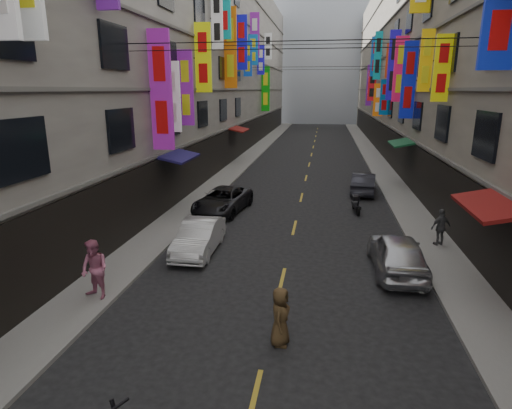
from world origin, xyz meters
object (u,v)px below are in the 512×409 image
(car_right_far, at_px, (364,183))
(pedestrian_crossing, at_px, (280,317))
(car_right_mid, at_px, (397,253))
(pedestrian_rfar, at_px, (441,227))
(pedestrian_lfar, at_px, (95,270))
(scooter_far_right, at_px, (356,204))
(car_left_mid, at_px, (199,237))
(car_left_far, at_px, (223,200))

(car_right_far, height_order, pedestrian_crossing, pedestrian_crossing)
(car_right_mid, bearing_deg, car_right_far, -90.22)
(car_right_far, bearing_deg, pedestrian_rfar, 110.88)
(car_right_mid, bearing_deg, pedestrian_lfar, 20.43)
(scooter_far_right, distance_m, pedestrian_lfar, 14.39)
(car_left_mid, height_order, car_left_far, car_left_far)
(car_left_mid, relative_size, pedestrian_rfar, 2.54)
(car_right_mid, xyz_separation_m, pedestrian_crossing, (-3.67, -5.19, 0.06))
(car_left_mid, distance_m, car_right_far, 13.62)
(pedestrian_lfar, xyz_separation_m, pedestrian_crossing, (5.87, -1.42, -0.27))
(pedestrian_crossing, bearing_deg, car_left_far, 24.47)
(car_right_mid, relative_size, pedestrian_rfar, 2.75)
(car_left_mid, bearing_deg, car_left_far, 93.13)
(car_left_mid, distance_m, pedestrian_crossing, 7.12)
(scooter_far_right, xyz_separation_m, car_right_mid, (0.93, -7.75, 0.28))
(car_left_far, height_order, pedestrian_crossing, pedestrian_crossing)
(car_right_far, height_order, pedestrian_lfar, pedestrian_lfar)
(pedestrian_lfar, bearing_deg, pedestrian_rfar, 49.86)
(car_left_far, distance_m, car_right_far, 9.57)
(car_left_far, bearing_deg, pedestrian_lfar, -90.08)
(car_right_far, distance_m, pedestrian_crossing, 17.73)
(car_right_far, distance_m, pedestrian_rfar, 9.65)
(car_left_far, distance_m, car_right_mid, 10.41)
(car_left_far, bearing_deg, pedestrian_rfar, -12.35)
(car_left_far, distance_m, pedestrian_crossing, 12.62)
(car_left_far, bearing_deg, car_right_far, 43.63)
(car_left_mid, distance_m, pedestrian_lfar, 4.95)
(car_right_mid, height_order, car_right_far, car_right_mid)
(scooter_far_right, height_order, pedestrian_crossing, pedestrian_crossing)
(car_right_mid, distance_m, pedestrian_crossing, 6.35)
(car_left_mid, height_order, pedestrian_crossing, pedestrian_crossing)
(pedestrian_rfar, distance_m, pedestrian_crossing, 9.92)
(scooter_far_right, distance_m, pedestrian_crossing, 13.23)
(car_left_far, xyz_separation_m, pedestrian_lfar, (-1.54, -10.44, 0.41))
(car_left_mid, distance_m, pedestrian_rfar, 9.96)
(scooter_far_right, relative_size, pedestrian_crossing, 1.14)
(car_left_mid, distance_m, car_right_mid, 7.62)
(pedestrian_crossing, bearing_deg, pedestrian_rfar, -31.52)
(car_right_far, xyz_separation_m, pedestrian_rfar, (2.35, -9.36, 0.23))
(pedestrian_lfar, bearing_deg, car_left_mid, 86.98)
(car_right_far, bearing_deg, scooter_far_right, 87.47)
(car_right_far, bearing_deg, pedestrian_lfar, 66.47)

